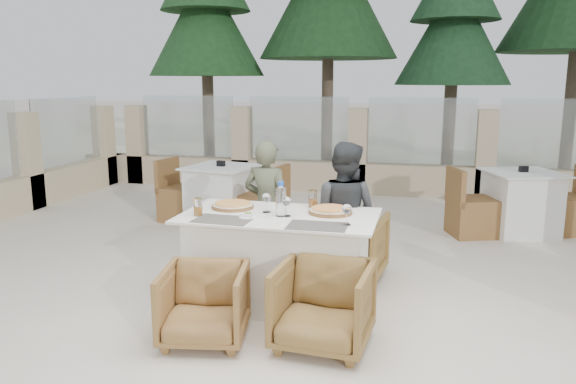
% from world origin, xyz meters
% --- Properties ---
extents(ground, '(80.00, 80.00, 0.00)m').
position_xyz_m(ground, '(0.00, 0.00, 0.00)').
color(ground, silver).
rests_on(ground, ground).
extents(sand_patch, '(30.00, 16.00, 0.01)m').
position_xyz_m(sand_patch, '(0.00, 14.00, 0.01)').
color(sand_patch, beige).
rests_on(sand_patch, ground).
extents(perimeter_wall_far, '(10.00, 0.34, 1.60)m').
position_xyz_m(perimeter_wall_far, '(0.00, 4.80, 0.80)').
color(perimeter_wall_far, '#C9B18D').
rests_on(perimeter_wall_far, ground).
extents(pine_far_left, '(2.42, 2.42, 5.50)m').
position_xyz_m(pine_far_left, '(-3.50, 7.00, 2.75)').
color(pine_far_left, '#1E461F').
rests_on(pine_far_left, ground).
extents(pine_mid_left, '(2.86, 2.86, 6.50)m').
position_xyz_m(pine_mid_left, '(-1.00, 7.50, 3.25)').
color(pine_mid_left, '#1A3E1B').
rests_on(pine_mid_left, ground).
extents(pine_centre, '(2.20, 2.20, 5.00)m').
position_xyz_m(pine_centre, '(1.50, 7.20, 2.50)').
color(pine_centre, '#1B3F21').
rests_on(pine_centre, ground).
extents(dining_table, '(1.60, 0.90, 0.77)m').
position_xyz_m(dining_table, '(-0.04, -0.05, 0.39)').
color(dining_table, white).
rests_on(dining_table, ground).
extents(placemat_near_left, '(0.46, 0.32, 0.00)m').
position_xyz_m(placemat_near_left, '(-0.43, -0.33, 0.77)').
color(placemat_near_left, '#5B564E').
rests_on(placemat_near_left, dining_table).
extents(placemat_near_right, '(0.46, 0.31, 0.00)m').
position_xyz_m(placemat_near_right, '(0.33, -0.34, 0.77)').
color(placemat_near_right, '#544F48').
rests_on(placemat_near_right, dining_table).
extents(pizza_left, '(0.44, 0.44, 0.05)m').
position_xyz_m(pizza_left, '(-0.49, 0.08, 0.79)').
color(pizza_left, orange).
rests_on(pizza_left, dining_table).
extents(pizza_right, '(0.42, 0.42, 0.05)m').
position_xyz_m(pizza_right, '(0.36, 0.09, 0.79)').
color(pizza_right, orange).
rests_on(pizza_right, dining_table).
extents(water_bottle, '(0.11, 0.11, 0.28)m').
position_xyz_m(water_bottle, '(-0.01, -0.10, 0.91)').
color(water_bottle, '#ABC4E1').
rests_on(water_bottle, dining_table).
extents(wine_glass_centre, '(0.09, 0.09, 0.18)m').
position_xyz_m(wine_glass_centre, '(-0.16, -0.01, 0.86)').
color(wine_glass_centre, white).
rests_on(wine_glass_centre, dining_table).
extents(wine_glass_near, '(0.09, 0.09, 0.18)m').
position_xyz_m(wine_glass_near, '(0.03, -0.10, 0.86)').
color(wine_glass_near, white).
rests_on(wine_glass_near, dining_table).
extents(wine_glass_corner, '(0.10, 0.10, 0.18)m').
position_xyz_m(wine_glass_corner, '(0.54, -0.26, 0.86)').
color(wine_glass_corner, silver).
rests_on(wine_glass_corner, dining_table).
extents(beer_glass_left, '(0.09, 0.09, 0.14)m').
position_xyz_m(beer_glass_left, '(-0.67, -0.25, 0.84)').
color(beer_glass_left, orange).
rests_on(beer_glass_left, dining_table).
extents(beer_glass_right, '(0.08, 0.08, 0.15)m').
position_xyz_m(beer_glass_right, '(0.18, 0.27, 0.85)').
color(beer_glass_right, orange).
rests_on(beer_glass_right, dining_table).
extents(olive_dish, '(0.14, 0.14, 0.04)m').
position_xyz_m(olive_dish, '(-0.26, -0.21, 0.79)').
color(olive_dish, white).
rests_on(olive_dish, dining_table).
extents(armchair_far_left, '(0.59, 0.61, 0.54)m').
position_xyz_m(armchair_far_left, '(-0.50, 0.59, 0.27)').
color(armchair_far_left, brown).
rests_on(armchair_far_left, ground).
extents(armchair_far_right, '(0.76, 0.77, 0.63)m').
position_xyz_m(armchair_far_right, '(0.42, 0.68, 0.32)').
color(armchair_far_right, olive).
rests_on(armchair_far_right, ground).
extents(armchair_near_left, '(0.69, 0.71, 0.55)m').
position_xyz_m(armchair_near_left, '(-0.39, -0.86, 0.28)').
color(armchair_near_left, olive).
rests_on(armchair_near_left, ground).
extents(armchair_near_right, '(0.69, 0.71, 0.60)m').
position_xyz_m(armchair_near_right, '(0.46, -0.73, 0.30)').
color(armchair_near_right, olive).
rests_on(armchair_near_right, ground).
extents(diner_left, '(0.51, 0.37, 1.30)m').
position_xyz_m(diner_left, '(-0.37, 0.70, 0.65)').
color(diner_left, '#595D44').
rests_on(diner_left, ground).
extents(diner_right, '(0.74, 0.64, 1.32)m').
position_xyz_m(diner_right, '(0.41, 0.50, 0.66)').
color(diner_right, '#333638').
rests_on(diner_right, ground).
extents(bg_table_a, '(1.75, 1.07, 0.77)m').
position_xyz_m(bg_table_a, '(-1.43, 2.28, 0.39)').
color(bg_table_a, white).
rests_on(bg_table_a, ground).
extents(bg_table_b, '(1.82, 1.32, 0.77)m').
position_xyz_m(bg_table_b, '(2.24, 2.74, 0.39)').
color(bg_table_b, white).
rests_on(bg_table_b, ground).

